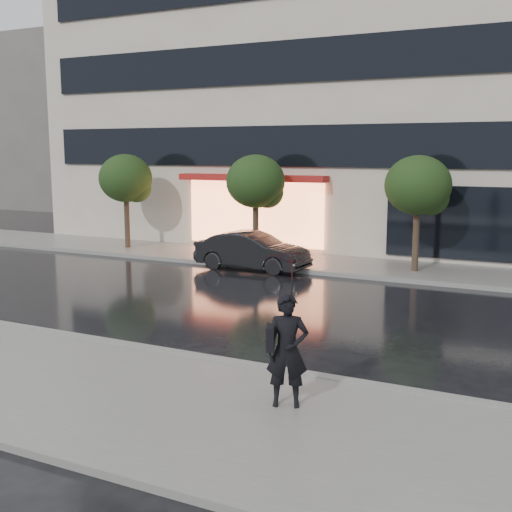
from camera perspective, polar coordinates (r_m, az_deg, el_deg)
The scene contains 12 objects.
ground at distance 14.37m, azimuth -7.16°, elevation -7.45°, with size 120.00×120.00×0.00m, color black.
sidewalk_near at distance 11.93m, azimuth -15.98°, elevation -11.02°, with size 60.00×4.50×0.12m, color slate.
sidewalk_far at distance 23.36m, azimuth 6.85°, elevation -0.75°, with size 60.00×3.50×0.12m, color slate.
curb_near at distance 13.57m, azimuth -9.53°, elevation -8.23°, with size 60.00×0.25×0.14m, color gray.
curb_far at distance 21.74m, azimuth 5.29°, elevation -1.45°, with size 60.00×0.25×0.14m, color gray.
office_building at distance 30.77m, azimuth 12.29°, elevation 18.27°, with size 30.00×12.76×18.00m.
bg_building_left at distance 51.73m, azimuth -17.52°, elevation 11.03°, with size 14.00×10.00×12.00m, color #59544F.
tree_far_west at distance 27.16m, azimuth -11.37°, elevation 6.63°, with size 2.20×2.20×3.99m.
tree_mid_west at distance 23.97m, azimuth 0.13°, elevation 6.47°, with size 2.20×2.20×3.99m.
tree_mid_east at distance 21.98m, azimuth 14.37°, elevation 5.91°, with size 2.20×2.20×3.99m.
parked_car at distance 22.37m, azimuth -0.34°, elevation 0.44°, with size 1.41×4.03×1.33m, color black.
pedestrian_with_umbrella at distance 10.03m, azimuth 3.03°, elevation -4.53°, with size 1.26×1.27×2.52m.
Camera 1 is at (7.66, -11.43, 4.15)m, focal length 45.00 mm.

